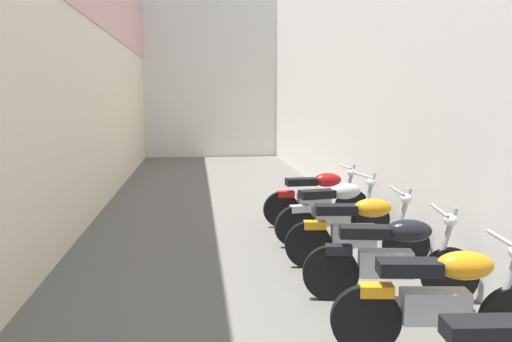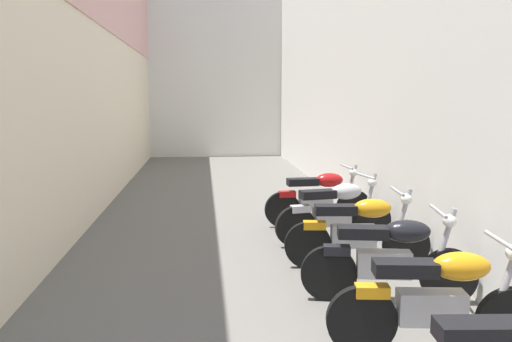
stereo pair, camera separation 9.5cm
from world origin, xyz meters
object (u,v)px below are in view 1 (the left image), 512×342
motorcycle_third (442,297)px  motorcycle_sixth (335,210)px  motorcycle_fourth (391,256)px  motorcycle_fifth (358,229)px  motorcycle_seventh (318,196)px

motorcycle_third → motorcycle_sixth: 3.42m
motorcycle_third → motorcycle_sixth: same height
motorcycle_fourth → motorcycle_fifth: 1.13m
motorcycle_seventh → motorcycle_fifth: bearing=-90.0°
motorcycle_fifth → motorcycle_fourth: bearing=-90.0°
motorcycle_fourth → motorcycle_sixth: size_ratio=1.00×
motorcycle_fifth → motorcycle_seventh: size_ratio=1.00×
motorcycle_fourth → motorcycle_fifth: same height
motorcycle_fourth → motorcycle_sixth: same height
motorcycle_fourth → motorcycle_fifth: size_ratio=0.99×
motorcycle_third → motorcycle_sixth: size_ratio=1.00×
motorcycle_sixth → motorcycle_fourth: bearing=-90.0°
motorcycle_third → motorcycle_sixth: bearing=90.0°
motorcycle_fourth → motorcycle_fifth: bearing=90.0°
motorcycle_fifth → motorcycle_sixth: same height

